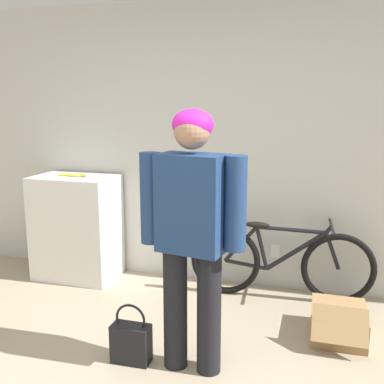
{
  "coord_description": "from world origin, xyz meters",
  "views": [
    {
      "loc": [
        0.92,
        -1.65,
        1.7
      ],
      "look_at": [
        0.18,
        0.88,
        1.17
      ],
      "focal_mm": 42.0,
      "sensor_mm": 36.0,
      "label": 1
    }
  ],
  "objects": [
    {
      "name": "wall_back",
      "position": [
        0.0,
        2.38,
        1.3
      ],
      "size": [
        8.0,
        0.07,
        2.6
      ],
      "color": "silver",
      "rests_on": "ground_plane"
    },
    {
      "name": "handbag",
      "position": [
        -0.23,
        0.84,
        0.14
      ],
      "size": [
        0.26,
        0.13,
        0.41
      ],
      "color": "black",
      "rests_on": "ground_plane"
    },
    {
      "name": "cardboard_box",
      "position": [
        1.1,
        1.57,
        0.11
      ],
      "size": [
        0.39,
        0.56,
        0.31
      ],
      "color": "#A87F51",
      "rests_on": "ground_plane"
    },
    {
      "name": "person",
      "position": [
        0.18,
        0.88,
        0.97
      ],
      "size": [
        0.66,
        0.3,
        1.66
      ],
      "rotation": [
        0.0,
        0.0,
        -0.16
      ],
      "color": "black",
      "rests_on": "ground_plane"
    },
    {
      "name": "side_shelf",
      "position": [
        -1.34,
        2.07,
        0.5
      ],
      "size": [
        0.77,
        0.51,
        1.0
      ],
      "color": "white",
      "rests_on": "ground_plane"
    },
    {
      "name": "bicycle",
      "position": [
        0.62,
        2.11,
        0.33
      ],
      "size": [
        1.59,
        0.46,
        0.69
      ],
      "rotation": [
        0.0,
        0.0,
        0.07
      ],
      "color": "black",
      "rests_on": "ground_plane"
    },
    {
      "name": "banana",
      "position": [
        -1.34,
        2.05,
        1.02
      ],
      "size": [
        0.33,
        0.08,
        0.03
      ],
      "color": "#EAD64C",
      "rests_on": "side_shelf"
    }
  ]
}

